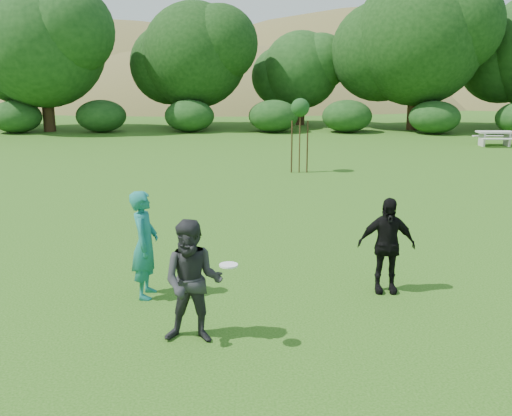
{
  "coord_description": "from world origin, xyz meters",
  "views": [
    {
      "loc": [
        0.03,
        -8.83,
        4.09
      ],
      "look_at": [
        0.0,
        3.0,
        1.1
      ],
      "focal_mm": 40.0,
      "sensor_mm": 36.0,
      "label": 1
    }
  ],
  "objects_px": {
    "sapling": "(300,110)",
    "picnic_table": "(495,136)",
    "player_grey": "(193,282)",
    "player_black": "(386,245)",
    "player_teal": "(145,244)"
  },
  "relations": [
    {
      "from": "player_black",
      "to": "player_teal",
      "type": "bearing_deg",
      "value": -176.1
    },
    {
      "from": "player_teal",
      "to": "player_grey",
      "type": "height_order",
      "value": "player_teal"
    },
    {
      "from": "player_grey",
      "to": "player_teal",
      "type": "bearing_deg",
      "value": 125.34
    },
    {
      "from": "player_grey",
      "to": "player_black",
      "type": "bearing_deg",
      "value": 35.09
    },
    {
      "from": "sapling",
      "to": "picnic_table",
      "type": "height_order",
      "value": "sapling"
    },
    {
      "from": "player_black",
      "to": "player_grey",
      "type": "bearing_deg",
      "value": -148.38
    },
    {
      "from": "player_black",
      "to": "sapling",
      "type": "height_order",
      "value": "sapling"
    },
    {
      "from": "player_teal",
      "to": "picnic_table",
      "type": "distance_m",
      "value": 24.22
    },
    {
      "from": "player_black",
      "to": "sapling",
      "type": "bearing_deg",
      "value": 94.32
    },
    {
      "from": "player_teal",
      "to": "player_black",
      "type": "height_order",
      "value": "player_teal"
    },
    {
      "from": "player_grey",
      "to": "sapling",
      "type": "height_order",
      "value": "sapling"
    },
    {
      "from": "player_grey",
      "to": "picnic_table",
      "type": "relative_size",
      "value": 1.06
    },
    {
      "from": "player_grey",
      "to": "picnic_table",
      "type": "distance_m",
      "value": 25.08
    },
    {
      "from": "sapling",
      "to": "picnic_table",
      "type": "relative_size",
      "value": 1.58
    },
    {
      "from": "player_teal",
      "to": "player_grey",
      "type": "relative_size",
      "value": 1.03
    }
  ]
}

